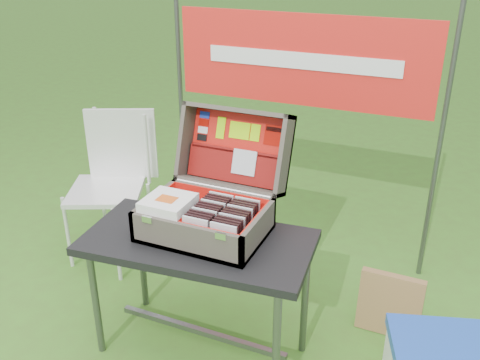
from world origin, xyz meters
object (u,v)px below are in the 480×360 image
at_px(suitcase, 209,181).
at_px(cardboard_box, 390,304).
at_px(chair, 106,192).
at_px(table, 200,297).

xyz_separation_m(suitcase, cardboard_box, (0.85, 0.43, -0.76)).
distance_m(suitcase, chair, 1.14).
bearing_deg(suitcase, table, -95.97).
height_order(table, cardboard_box, table).
bearing_deg(chair, suitcase, -48.82).
bearing_deg(table, chair, 144.96).
bearing_deg(chair, table, -54.39).
relative_size(suitcase, chair, 0.58).
height_order(suitcase, cardboard_box, suitcase).
relative_size(chair, cardboard_box, 2.79).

